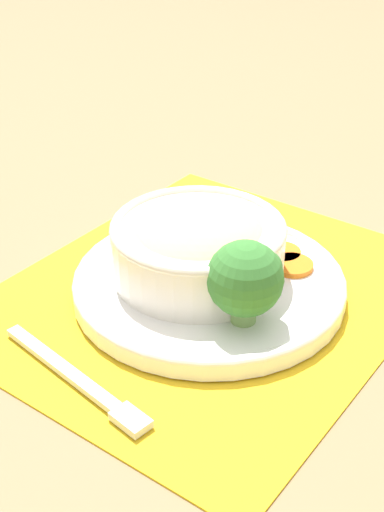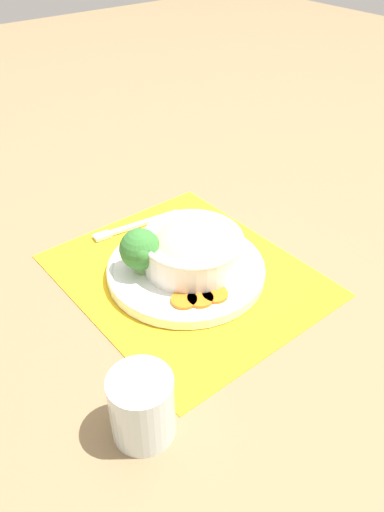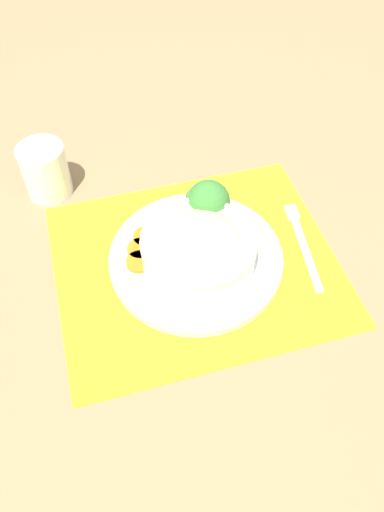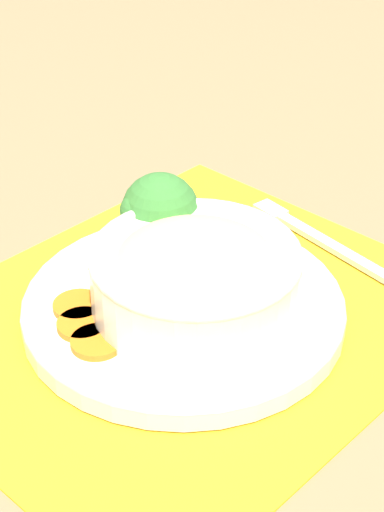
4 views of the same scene
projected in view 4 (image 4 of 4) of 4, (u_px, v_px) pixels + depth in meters
ground_plane at (184, 321)px, 0.73m from camera, size 4.00×4.00×0.00m
placemat at (184, 319)px, 0.73m from camera, size 0.45×0.38×0.00m
plate at (184, 306)px, 0.72m from camera, size 0.27×0.27×0.02m
bowl at (195, 275)px, 0.69m from camera, size 0.17×0.17×0.07m
broccoli_floret at (160, 212)px, 0.76m from camera, size 0.07×0.07×0.08m
carrot_slice_near at (78, 306)px, 0.71m from camera, size 0.04×0.04×0.01m
carrot_slice_middle at (83, 325)px, 0.69m from camera, size 0.04×0.04×0.01m
carrot_slice_far at (97, 342)px, 0.67m from camera, size 0.04×0.04×0.01m
fork at (310, 233)px, 0.84m from camera, size 0.04×0.18×0.01m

